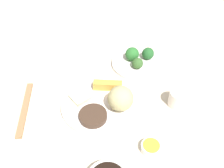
{
  "coord_description": "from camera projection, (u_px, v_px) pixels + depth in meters",
  "views": [
    {
      "loc": [
        -0.33,
        0.46,
        0.69
      ],
      "look_at": [
        -0.01,
        -0.09,
        0.06
      ],
      "focal_mm": 41.29,
      "sensor_mm": 36.0,
      "label": 1
    }
  ],
  "objects": [
    {
      "name": "broccoli_plate",
      "position": [
        138.0,
        63.0,
        1.03
      ],
      "size": [
        0.21,
        0.21,
        0.01
      ],
      "primitive_type": "cylinder",
      "color": "white",
      "rests_on": "tabletop"
    },
    {
      "name": "sauce_ramekin_hot_mustard",
      "position": [
        151.0,
        148.0,
        0.74
      ],
      "size": [
        0.06,
        0.06,
        0.02
      ],
      "primitive_type": "cylinder",
      "color": "white",
      "rests_on": "tabletop"
    },
    {
      "name": "tabletop",
      "position": [
        95.0,
        109.0,
        0.88
      ],
      "size": [
        2.2,
        2.2,
        0.02
      ],
      "primitive_type": "cube",
      "color": "beige",
      "rests_on": "ground"
    },
    {
      "name": "chopsticks_pair",
      "position": [
        25.0,
        109.0,
        0.86
      ],
      "size": [
        0.15,
        0.21,
        0.01
      ],
      "primitive_type": "cube",
      "rotation": [
        0.0,
        0.0,
        2.16
      ],
      "color": "#A2764E",
      "rests_on": "tabletop"
    },
    {
      "name": "broccoli_floret_0",
      "position": [
        148.0,
        53.0,
        1.02
      ],
      "size": [
        0.05,
        0.05,
        0.05
      ],
      "primitive_type": "sphere",
      "color": "#235B29",
      "rests_on": "broccoli_plate"
    },
    {
      "name": "rice_scoop",
      "position": [
        121.0,
        98.0,
        0.82
      ],
      "size": [
        0.08,
        0.08,
        0.08
      ],
      "primitive_type": "sphere",
      "color": "tan",
      "rests_on": "main_plate"
    },
    {
      "name": "sauce_ramekin_hot_mustard_liquid",
      "position": [
        151.0,
        145.0,
        0.73
      ],
      "size": [
        0.05,
        0.05,
        0.0
      ],
      "primitive_type": "cylinder",
      "color": "yellow",
      "rests_on": "sauce_ramekin_hot_mustard"
    },
    {
      "name": "broccoli_floret_2",
      "position": [
        138.0,
        63.0,
        0.98
      ],
      "size": [
        0.04,
        0.04,
        0.04
      ],
      "primitive_type": "sphere",
      "color": "#35602B",
      "rests_on": "broccoli_plate"
    },
    {
      "name": "teacup",
      "position": [
        178.0,
        98.0,
        0.86
      ],
      "size": [
        0.06,
        0.06,
        0.06
      ],
      "primitive_type": "cylinder",
      "color": "silver",
      "rests_on": "tabletop"
    },
    {
      "name": "main_plate",
      "position": [
        101.0,
        104.0,
        0.87
      ],
      "size": [
        0.27,
        0.27,
        0.02
      ],
      "primitive_type": "cylinder",
      "color": "white",
      "rests_on": "tabletop"
    },
    {
      "name": "crab_rangoon_wonton",
      "position": [
        81.0,
        96.0,
        0.88
      ],
      "size": [
        0.08,
        0.08,
        0.01
      ],
      "primitive_type": "cube",
      "rotation": [
        0.0,
        0.0,
        -0.36
      ],
      "color": "beige",
      "rests_on": "main_plate"
    },
    {
      "name": "spring_roll",
      "position": [
        107.0,
        85.0,
        0.9
      ],
      "size": [
        0.1,
        0.07,
        0.03
      ],
      "primitive_type": "cube",
      "rotation": [
        0.0,
        0.0,
        0.46
      ],
      "color": "gold",
      "rests_on": "main_plate"
    },
    {
      "name": "broccoli_floret_1",
      "position": [
        133.0,
        54.0,
        1.01
      ],
      "size": [
        0.05,
        0.05,
        0.05
      ],
      "primitive_type": "sphere",
      "color": "#2B6F2E",
      "rests_on": "broccoli_plate"
    },
    {
      "name": "stir_fry_heap",
      "position": [
        93.0,
        116.0,
        0.81
      ],
      "size": [
        0.09,
        0.09,
        0.02
      ],
      "primitive_type": "cylinder",
      "color": "#422F23",
      "rests_on": "main_plate"
    }
  ]
}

